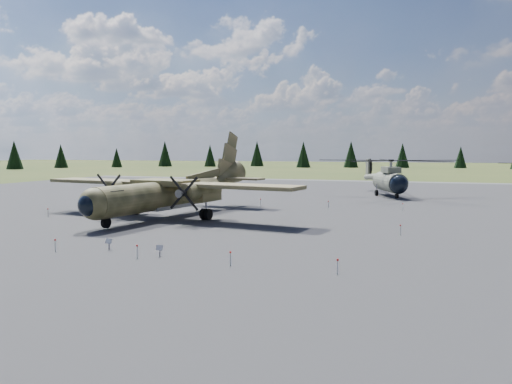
% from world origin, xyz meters
% --- Properties ---
extents(ground, '(500.00, 500.00, 0.00)m').
position_xyz_m(ground, '(0.00, 0.00, 0.00)').
color(ground, '#515325').
rests_on(ground, ground).
extents(apron, '(120.00, 120.00, 0.04)m').
position_xyz_m(apron, '(0.00, 10.00, 0.00)').
color(apron, slate).
rests_on(apron, ground).
extents(transport_plane, '(27.99, 25.24, 9.21)m').
position_xyz_m(transport_plane, '(-5.33, 4.39, 2.65)').
color(transport_plane, '#3E3F22').
rests_on(transport_plane, ground).
extents(helicopter_near, '(26.57, 26.57, 5.24)m').
position_xyz_m(helicopter_near, '(13.40, 33.28, 3.71)').
color(helicopter_near, gray).
rests_on(helicopter_near, ground).
extents(info_placard_left, '(0.49, 0.23, 0.75)m').
position_xyz_m(info_placard_left, '(-1.23, -11.76, 0.50)').
color(info_placard_left, gray).
rests_on(info_placard_left, ground).
extents(info_placard_right, '(0.46, 0.22, 0.70)m').
position_xyz_m(info_placard_right, '(2.96, -12.53, 0.47)').
color(info_placard_right, gray).
rests_on(info_placard_right, ground).
extents(barrier_fence, '(33.12, 29.62, 0.85)m').
position_xyz_m(barrier_fence, '(-0.46, -0.08, 0.51)').
color(barrier_fence, silver).
rests_on(barrier_fence, ground).
extents(treeline, '(321.38, 327.37, 10.97)m').
position_xyz_m(treeline, '(3.02, 1.31, 4.78)').
color(treeline, black).
rests_on(treeline, ground).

